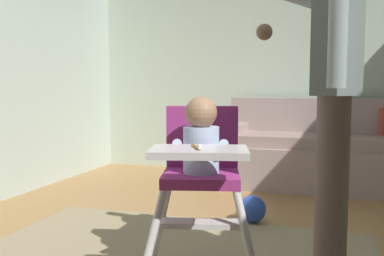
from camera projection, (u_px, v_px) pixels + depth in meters
name	position (u px, v px, depth m)	size (l,w,h in m)	color
wall_far	(276.00, 59.00, 4.91)	(4.94, 0.06, 2.58)	#B3C5B1
couch	(325.00, 152.00, 4.34)	(1.98, 0.86, 0.86)	gray
high_chair	(201.00, 158.00, 2.10)	(0.73, 0.82, 0.93)	silver
adult_standing	(333.00, 85.00, 1.90)	(0.52, 0.49, 1.72)	#725E55
toy_ball	(252.00, 209.00, 3.16)	(0.20, 0.20, 0.20)	#284CB7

